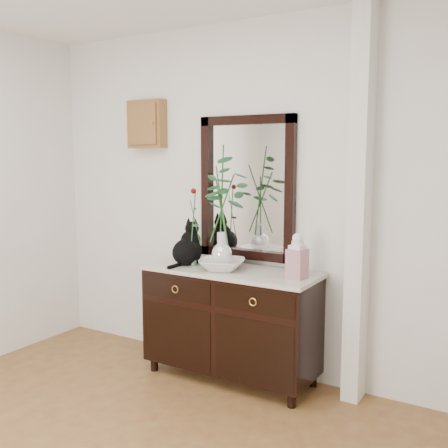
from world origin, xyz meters
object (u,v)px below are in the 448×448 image
Objects in this scene: sideboard at (231,318)px; cat at (187,243)px; lotus_bowl at (222,265)px; ginger_jar at (297,255)px.

cat reaches higher than sideboard.
sideboard is 0.42m from lotus_bowl.
sideboard is at bearing 5.46° from cat.
ginger_jar is at bearing 4.86° from lotus_bowl.
sideboard is at bearing 56.76° from lotus_bowl.
cat reaches higher than lotus_bowl.
lotus_bowl is (-0.04, -0.06, 0.42)m from sideboard.
sideboard is 4.10× the size of ginger_jar.
lotus_bowl is at bearing -123.24° from sideboard.
sideboard is 3.92× the size of cat.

